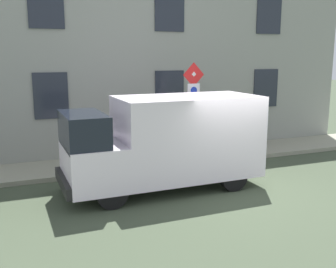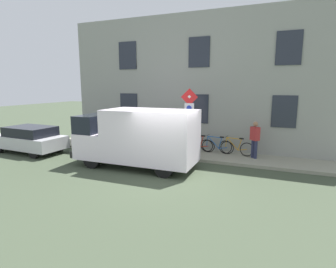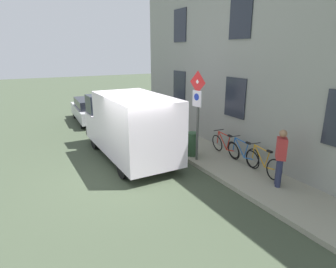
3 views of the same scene
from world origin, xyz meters
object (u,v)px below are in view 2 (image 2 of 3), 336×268
Objects in this scene: litter_bin at (180,146)px; delivery_van at (138,137)px; parked_hatchback at (29,139)px; bicycle_red at (198,144)px; bicycle_orange at (236,147)px; bicycle_blue at (217,146)px; pedestrian at (255,138)px; sign_post_stacked at (189,113)px.

delivery_van is at bearing 149.68° from litter_bin.
parked_hatchback is 2.38× the size of bicycle_red.
litter_bin is at bearing -163.54° from parked_hatchback.
delivery_van is 4.92m from bicycle_orange.
litter_bin is (-1.12, 1.53, 0.08)m from bicycle_blue.
bicycle_orange and bicycle_blue have the same top height.
delivery_van is at bearing 166.18° from pedestrian.
parked_hatchback is at bearing 21.75° from bicycle_blue.
delivery_van is 3.12× the size of bicycle_red.
sign_post_stacked is 3.25m from pedestrian.
bicycle_orange is at bearing -57.77° from sign_post_stacked.
pedestrian is (-0.28, -2.77, 0.56)m from bicycle_red.
sign_post_stacked is 2.69m from delivery_van.
sign_post_stacked is 0.58× the size of delivery_van.
bicycle_orange is at bearing -176.61° from bicycle_red.
sign_post_stacked is 1.81× the size of bicycle_orange.
bicycle_orange is at bearing 116.15° from pedestrian.
delivery_van is at bearing 53.04° from bicycle_blue.
sign_post_stacked reaches higher than litter_bin.
parked_hatchback is 2.38× the size of bicycle_blue.
parked_hatchback is 2.37× the size of pedestrian.
pedestrian is at bearing -163.42° from parked_hatchback.
pedestrian is (-0.28, -0.88, 0.56)m from bicycle_orange.
bicycle_blue is at bearing 125.06° from pedestrian.
litter_bin is at bearing 30.94° from bicycle_orange.
parked_hatchback is 8.87m from bicycle_red.
sign_post_stacked reaches higher than pedestrian.
bicycle_blue is (3.17, -2.72, -0.82)m from delivery_van.
sign_post_stacked is 2.38m from bicycle_blue.
litter_bin reaches higher than bicycle_red.
parked_hatchback is 10.67m from bicycle_orange.
delivery_van is 1.31× the size of parked_hatchback.
sign_post_stacked is 1.80× the size of pedestrian.
bicycle_orange is 1.00× the size of bicycle_red.
pedestrian reaches higher than bicycle_red.
pedestrian is at bearing 177.66° from bicycle_red.
bicycle_orange is 1.08m from pedestrian.
pedestrian is at bearing 175.04° from bicycle_blue.
bicycle_orange is (3.03, -10.23, -0.22)m from parked_hatchback.
litter_bin is (1.90, -7.76, -0.14)m from parked_hatchback.
delivery_van reaches higher than pedestrian.
delivery_van is at bearing 47.34° from bicycle_orange.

